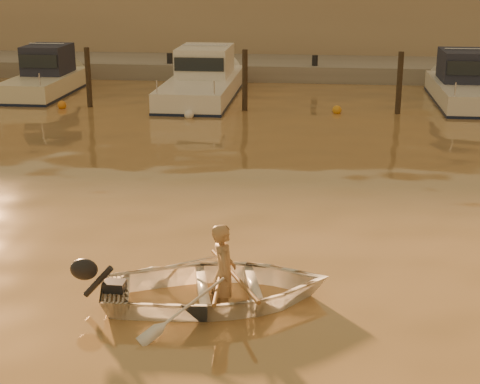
# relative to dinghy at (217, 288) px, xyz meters

# --- Properties ---
(ground_plane) EXTENTS (160.00, 160.00, 0.00)m
(ground_plane) POSITION_rel_dinghy_xyz_m (-0.91, 0.43, -0.23)
(ground_plane) COLOR olive
(ground_plane) RESTS_ON ground
(dinghy) EXTENTS (3.82, 3.11, 0.70)m
(dinghy) POSITION_rel_dinghy_xyz_m (0.00, 0.00, 0.00)
(dinghy) COLOR white
(dinghy) RESTS_ON ground_plane
(person) EXTENTS (0.48, 0.62, 1.51)m
(person) POSITION_rel_dinghy_xyz_m (0.10, 0.02, 0.23)
(person) COLOR #9E794F
(person) RESTS_ON dinghy
(outboard_motor) EXTENTS (0.97, 0.60, 0.70)m
(outboard_motor) POSITION_rel_dinghy_xyz_m (-1.46, -0.35, 0.05)
(outboard_motor) COLOR black
(outboard_motor) RESTS_ON dinghy
(oar_port) EXTENTS (0.95, 1.92, 0.13)m
(oar_port) POSITION_rel_dinghy_xyz_m (0.24, 0.06, 0.19)
(oar_port) COLOR brown
(oar_port) RESTS_ON dinghy
(oar_starboard) EXTENTS (0.18, 2.10, 0.13)m
(oar_starboard) POSITION_rel_dinghy_xyz_m (0.05, 0.01, 0.19)
(oar_starboard) COLOR brown
(oar_starboard) RESTS_ON dinghy
(moored_boat_1) EXTENTS (1.87, 5.70, 1.75)m
(moored_boat_1) POSITION_rel_dinghy_xyz_m (-8.81, 16.43, 0.40)
(moored_boat_1) COLOR beige
(moored_boat_1) RESTS_ON ground_plane
(moored_boat_2) EXTENTS (2.31, 7.72, 1.75)m
(moored_boat_2) POSITION_rel_dinghy_xyz_m (-2.89, 16.43, 0.40)
(moored_boat_2) COLOR white
(moored_boat_2) RESTS_ON ground_plane
(moored_boat_4) EXTENTS (2.07, 6.44, 1.75)m
(moored_boat_4) POSITION_rel_dinghy_xyz_m (6.40, 16.43, 0.40)
(moored_boat_4) COLOR silver
(moored_boat_4) RESTS_ON ground_plane
(piling_1) EXTENTS (0.18, 0.18, 2.20)m
(piling_1) POSITION_rel_dinghy_xyz_m (-6.41, 14.23, 0.67)
(piling_1) COLOR #2D2319
(piling_1) RESTS_ON ground_plane
(piling_2) EXTENTS (0.18, 0.18, 2.20)m
(piling_2) POSITION_rel_dinghy_xyz_m (-1.11, 14.23, 0.67)
(piling_2) COLOR #2D2319
(piling_2) RESTS_ON ground_plane
(piling_3) EXTENTS (0.18, 0.18, 2.20)m
(piling_3) POSITION_rel_dinghy_xyz_m (3.89, 14.23, 0.67)
(piling_3) COLOR #2D2319
(piling_3) RESTS_ON ground_plane
(fender_b) EXTENTS (0.30, 0.30, 0.30)m
(fender_b) POSITION_rel_dinghy_xyz_m (-7.28, 13.89, -0.13)
(fender_b) COLOR orange
(fender_b) RESTS_ON ground_plane
(fender_c) EXTENTS (0.30, 0.30, 0.30)m
(fender_c) POSITION_rel_dinghy_xyz_m (-2.74, 12.82, -0.13)
(fender_c) COLOR silver
(fender_c) RESTS_ON ground_plane
(fender_d) EXTENTS (0.30, 0.30, 0.30)m
(fender_d) POSITION_rel_dinghy_xyz_m (1.93, 14.12, -0.13)
(fender_d) COLOR orange
(fender_d) RESTS_ON ground_plane
(quay) EXTENTS (52.00, 4.00, 1.00)m
(quay) POSITION_rel_dinghy_xyz_m (-0.91, 21.93, -0.08)
(quay) COLOR gray
(quay) RESTS_ON ground_plane
(waterfront_building) EXTENTS (46.00, 7.00, 4.80)m
(waterfront_building) POSITION_rel_dinghy_xyz_m (-0.91, 27.43, 2.17)
(waterfront_building) COLOR #9E8466
(waterfront_building) RESTS_ON quay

